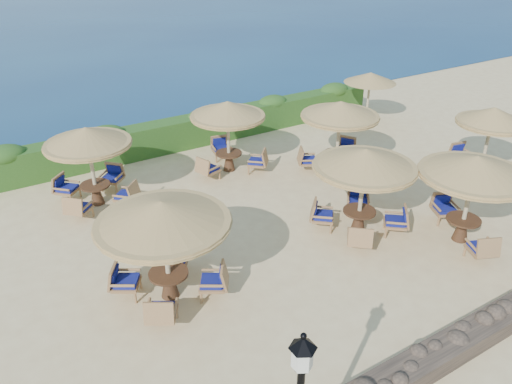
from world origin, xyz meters
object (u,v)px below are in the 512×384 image
extra_parasol (370,78)px  cafe_set_2 (474,176)px  cafe_set_5 (340,121)px  cafe_set_1 (364,175)px  cafe_set_4 (228,122)px  cafe_set_0 (164,230)px  cafe_set_6 (490,131)px  cafe_set_3 (90,153)px

extra_parasol → cafe_set_2: (-4.27, -8.58, -0.12)m
cafe_set_5 → cafe_set_1: bearing=-121.0°
extra_parasol → cafe_set_4: cafe_set_4 is taller
cafe_set_0 → cafe_set_2: 8.38m
cafe_set_0 → cafe_set_6: size_ratio=1.16×
cafe_set_0 → cafe_set_2: size_ratio=1.05×
extra_parasol → cafe_set_6: cafe_set_6 is taller
cafe_set_1 → cafe_set_4: (-1.21, 5.71, 0.03)m
cafe_set_0 → cafe_set_1: bearing=-1.7°
cafe_set_1 → cafe_set_6: 6.17m
cafe_set_1 → cafe_set_2: 2.92m
cafe_set_5 → cafe_set_6: size_ratio=1.04×
cafe_set_4 → cafe_set_5: 3.98m
cafe_set_3 → extra_parasol: bearing=4.2°
extra_parasol → cafe_set_4: size_ratio=0.86×
cafe_set_0 → cafe_set_4: same height
cafe_set_3 → cafe_set_5: bearing=-14.4°
cafe_set_0 → cafe_set_6: bearing=0.9°
cafe_set_2 → cafe_set_5: 5.54m
cafe_set_6 → cafe_set_1: bearing=-176.5°
cafe_set_4 → cafe_set_6: size_ratio=1.03×
cafe_set_3 → cafe_set_4: (4.91, -0.03, 0.09)m
extra_parasol → cafe_set_6: 6.30m
cafe_set_4 → cafe_set_6: (7.37, -5.33, -0.08)m
cafe_set_1 → cafe_set_3: bearing=136.8°
cafe_set_3 → cafe_set_5: size_ratio=0.96×
cafe_set_3 → cafe_set_4: size_ratio=0.97×
cafe_set_4 → cafe_set_5: (3.38, -2.09, 0.03)m
cafe_set_5 → cafe_set_3: bearing=165.6°
cafe_set_4 → cafe_set_5: same height
cafe_set_2 → cafe_set_6: bearing=30.1°
cafe_set_0 → cafe_set_2: (8.12, -2.10, 0.14)m
cafe_set_2 → cafe_set_1: bearing=138.9°
cafe_set_3 → cafe_set_5: 8.55m
extra_parasol → cafe_set_3: (-12.57, -0.92, -0.37)m
extra_parasol → cafe_set_5: bearing=-144.7°
extra_parasol → cafe_set_3: 12.61m
cafe_set_3 → cafe_set_4: 4.91m
cafe_set_1 → cafe_set_6: size_ratio=1.09×
cafe_set_1 → extra_parasol: bearing=45.9°
cafe_set_0 → cafe_set_1: size_ratio=1.07×
extra_parasol → cafe_set_2: cafe_set_2 is taller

